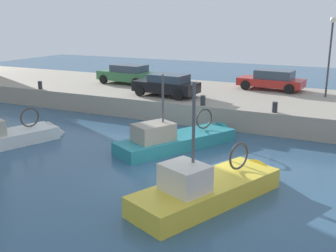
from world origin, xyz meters
name	(u,v)px	position (x,y,z in m)	size (l,w,h in m)	color
water_surface	(181,175)	(0.00, 0.00, 0.00)	(80.00, 80.00, 0.00)	#335675
quay_wall	(256,105)	(11.50, 0.00, 0.60)	(9.00, 56.00, 1.20)	#9E9384
fishing_boat_teal	(182,144)	(3.35, 1.49, 0.13)	(6.84, 4.62, 4.32)	teal
fishing_boat_yellow	(214,195)	(-1.43, -1.89, 0.12)	(6.62, 4.09, 4.94)	gold
fishing_boat_white	(10,142)	(-0.06, 9.12, 0.12)	(6.19, 3.53, 4.17)	white
parked_car_green	(127,74)	(12.05, 9.86, 1.93)	(2.37, 4.50, 1.41)	#387547
parked_car_red	(272,80)	(14.10, -0.35, 1.90)	(2.26, 4.45, 1.35)	red
parked_car_black	(167,85)	(8.94, 5.06, 1.91)	(2.22, 4.16, 1.38)	black
mooring_bollard_south	(275,107)	(7.35, -2.00, 1.48)	(0.28, 0.28, 0.55)	#2D2D33
mooring_bollard_mid	(203,100)	(7.35, 2.00, 1.48)	(0.28, 0.28, 0.55)	#2D2D33
mooring_bollard_north	(40,85)	(7.35, 14.00, 1.48)	(0.28, 0.28, 0.55)	#2D2D33
quay_streetlamp	(331,44)	(13.00, -3.92, 4.45)	(0.36, 0.36, 4.83)	#38383D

